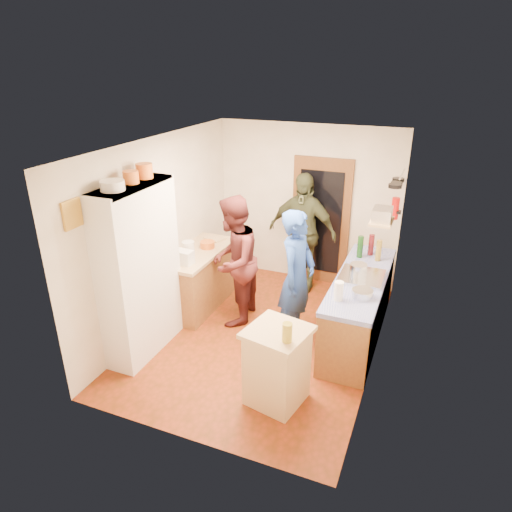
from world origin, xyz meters
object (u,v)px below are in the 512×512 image
Objects in this scene: person_left at (237,260)px; person_hob at (298,279)px; island_base at (277,368)px; hutch_body at (140,271)px; person_back at (303,232)px; right_counter_base at (359,309)px.

person_hob is at bearing 72.77° from person_left.
person_hob reaches higher than island_base.
person_back is at bearing 60.61° from hutch_body.
person_left is 0.96× the size of person_back.
hutch_body is 1.38m from person_left.
right_counter_base is 1.72m from island_base.
hutch_body is 2.56× the size of island_base.
hutch_body is at bearing 170.62° from island_base.
hutch_body reaches higher than person_hob.
person_back is (1.36, 2.41, -0.14)m from hutch_body.
hutch_body is 1.99m from person_hob.
island_base reaches higher than right_counter_base.
right_counter_base is (2.50, 1.30, -0.68)m from hutch_body.
right_counter_base is at bearing 70.17° from island_base.
person_left is (-0.96, 0.19, 0.02)m from person_hob.
person_back reaches higher than person_left.
hutch_body is at bearing -152.53° from right_counter_base.
hutch_body is at bearing -41.77° from person_left.
person_hob is (-0.74, -0.38, 0.49)m from right_counter_base.
person_hob is 0.94× the size of person_back.
island_base is at bearing -109.83° from right_counter_base.
person_left is at bearing 54.20° from hutch_body.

